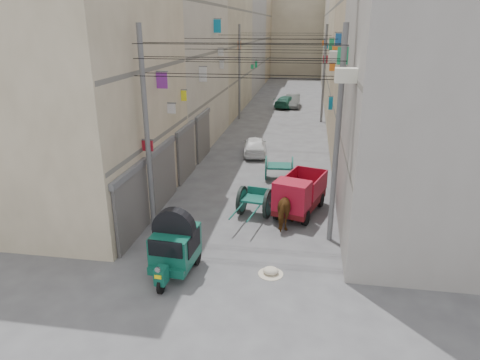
% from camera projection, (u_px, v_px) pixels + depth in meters
% --- Properties ---
extents(ground, '(140.00, 140.00, 0.00)m').
position_uv_depth(ground, '(203.00, 331.00, 11.75)').
color(ground, '#474649').
rests_on(ground, ground).
extents(building_row_left, '(8.00, 62.00, 14.00)m').
position_uv_depth(building_row_left, '(206.00, 41.00, 42.42)').
color(building_row_left, beige).
rests_on(building_row_left, ground).
extents(building_row_right, '(8.00, 62.00, 14.00)m').
position_uv_depth(building_row_right, '(372.00, 42.00, 40.00)').
color(building_row_right, gray).
rests_on(building_row_right, ground).
extents(end_cap_building, '(22.00, 10.00, 13.00)m').
position_uv_depth(end_cap_building, '(298.00, 34.00, 70.77)').
color(end_cap_building, '#B5AB8E').
rests_on(end_cap_building, ground).
extents(shutters_left, '(0.18, 14.40, 2.88)m').
position_uv_depth(shutters_left, '(176.00, 161.00, 21.46)').
color(shutters_left, '#454549').
rests_on(shutters_left, ground).
extents(signboards, '(8.22, 40.52, 5.67)m').
position_uv_depth(signboards, '(274.00, 91.00, 30.67)').
color(signboards, '#0E78A0').
rests_on(signboards, ground).
extents(ac_units, '(0.70, 6.55, 3.35)m').
position_uv_depth(ac_units, '(343.00, 39.00, 15.77)').
color(ac_units, beige).
rests_on(ac_units, ground).
extents(utility_poles, '(7.40, 22.20, 8.00)m').
position_uv_depth(utility_poles, '(268.00, 93.00, 26.16)').
color(utility_poles, '#5C5C5F').
rests_on(utility_poles, ground).
extents(overhead_cables, '(7.40, 22.52, 1.12)m').
position_uv_depth(overhead_cables, '(264.00, 48.00, 22.80)').
color(overhead_cables, black).
rests_on(overhead_cables, ground).
extents(auto_rickshaw, '(1.54, 2.54, 1.76)m').
position_uv_depth(auto_rickshaw, '(175.00, 244.00, 14.23)').
color(auto_rickshaw, black).
rests_on(auto_rickshaw, ground).
extents(tonga_cart, '(1.55, 2.99, 1.29)m').
position_uv_depth(tonga_cart, '(255.00, 202.00, 18.63)').
color(tonga_cart, black).
rests_on(tonga_cart, ground).
extents(mini_truck, '(2.36, 3.57, 1.85)m').
position_uv_depth(mini_truck, '(297.00, 197.00, 18.51)').
color(mini_truck, black).
rests_on(mini_truck, ground).
extents(second_cart, '(1.56, 1.40, 1.30)m').
position_uv_depth(second_cart, '(279.00, 167.00, 23.03)').
color(second_cart, '#125145').
rests_on(second_cart, ground).
extents(feed_sack, '(0.53, 0.42, 0.26)m').
position_uv_depth(feed_sack, '(271.00, 271.00, 14.37)').
color(feed_sack, beige).
rests_on(feed_sack, ground).
extents(horse, '(1.29, 2.19, 1.74)m').
position_uv_depth(horse, '(291.00, 206.00, 17.64)').
color(horse, brown).
rests_on(horse, ground).
extents(distant_car_white, '(1.83, 3.66, 1.20)m').
position_uv_depth(distant_car_white, '(255.00, 146.00, 27.56)').
color(distant_car_white, white).
rests_on(distant_car_white, ground).
extents(distant_car_grey, '(1.34, 3.84, 1.27)m').
position_uv_depth(distant_car_grey, '(293.00, 101.00, 43.64)').
color(distant_car_grey, '#4D514F').
rests_on(distant_car_grey, ground).
extents(distant_car_green, '(2.75, 4.36, 1.18)m').
position_uv_depth(distant_car_green, '(287.00, 102.00, 43.50)').
color(distant_car_green, '#1E5845').
rests_on(distant_car_green, ground).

